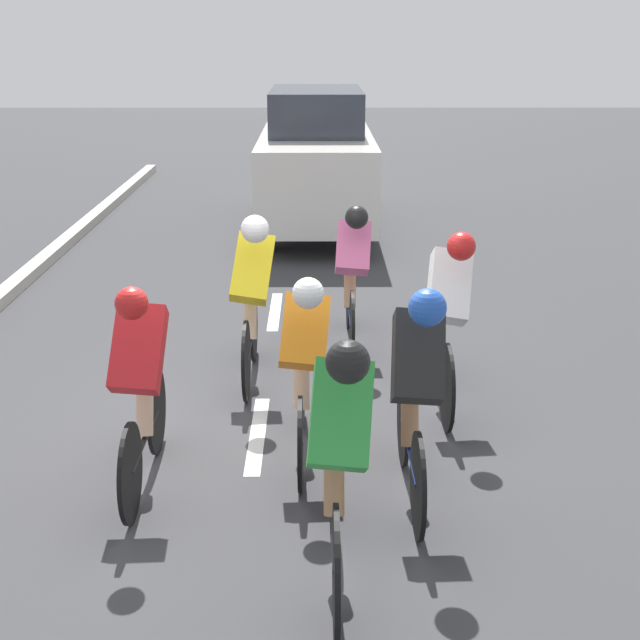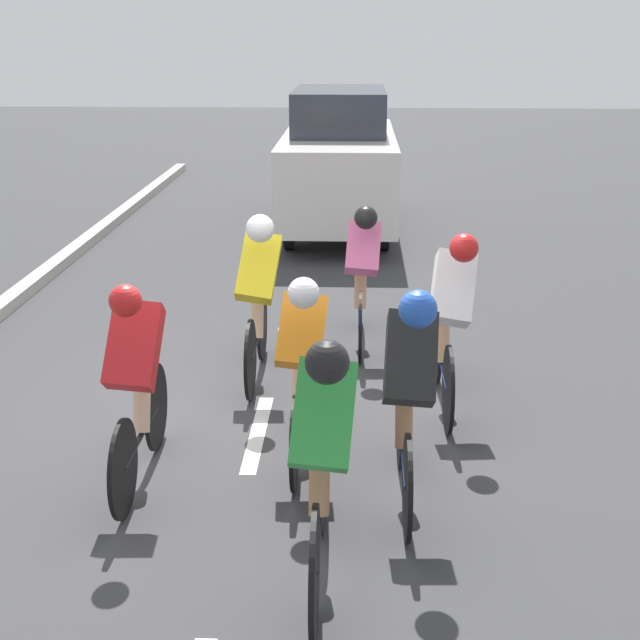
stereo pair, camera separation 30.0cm
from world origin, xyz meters
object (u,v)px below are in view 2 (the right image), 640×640
(cyclist_yellow, at_px, (258,292))
(cyclist_white, at_px, (449,317))
(cyclist_orange, at_px, (301,362))
(cyclist_green, at_px, (322,455))
(cyclist_red, at_px, (136,378))
(support_car, at_px, (339,160))
(cyclist_black, at_px, (409,389))
(cyclist_pink, at_px, (362,272))

(cyclist_yellow, xyz_separation_m, cyclist_white, (-1.63, 0.56, -0.02))
(cyclist_orange, bearing_deg, cyclist_green, 97.77)
(cyclist_orange, height_order, cyclist_red, cyclist_red)
(cyclist_yellow, bearing_deg, support_car, -95.06)
(cyclist_green, bearing_deg, cyclist_orange, -82.23)
(cyclist_green, height_order, cyclist_black, cyclist_green)
(cyclist_pink, xyz_separation_m, support_car, (0.35, -5.53, 0.31))
(cyclist_orange, distance_m, cyclist_green, 1.57)
(cyclist_orange, xyz_separation_m, cyclist_red, (1.09, 0.43, 0.03))
(cyclist_orange, height_order, cyclist_green, cyclist_green)
(cyclist_black, distance_m, cyclist_white, 1.65)
(cyclist_white, relative_size, support_car, 0.39)
(cyclist_yellow, xyz_separation_m, cyclist_green, (-0.69, 3.08, -0.02))
(cyclist_yellow, height_order, cyclist_black, cyclist_yellow)
(cyclist_red, bearing_deg, cyclist_yellow, -107.50)
(cyclist_black, bearing_deg, cyclist_orange, -40.51)
(cyclist_pink, relative_size, cyclist_white, 0.98)
(cyclist_orange, bearing_deg, cyclist_pink, -100.19)
(support_car, bearing_deg, cyclist_green, 90.66)
(cyclist_red, xyz_separation_m, cyclist_white, (-2.24, -1.39, 0.02))
(cyclist_red, distance_m, support_car, 8.54)
(cyclist_red, bearing_deg, cyclist_white, -148.19)
(cyclist_red, xyz_separation_m, cyclist_green, (-1.30, 1.12, 0.02))
(cyclist_pink, bearing_deg, cyclist_white, 114.83)
(cyclist_white, bearing_deg, cyclist_yellow, -19.08)
(cyclist_red, xyz_separation_m, support_car, (-1.19, -8.45, 0.28))
(cyclist_red, relative_size, cyclist_white, 0.94)
(cyclist_pink, xyz_separation_m, cyclist_black, (-0.29, 3.12, 0.06))
(cyclist_white, xyz_separation_m, support_car, (1.05, -7.06, 0.26))
(cyclist_red, distance_m, cyclist_white, 2.64)
(cyclist_pink, height_order, cyclist_green, cyclist_green)
(cyclist_green, relative_size, cyclist_white, 1.00)
(cyclist_white, distance_m, support_car, 7.14)
(cyclist_white, bearing_deg, cyclist_pink, -65.17)
(cyclist_black, bearing_deg, cyclist_yellow, -60.66)
(cyclist_orange, height_order, support_car, support_car)
(cyclist_white, height_order, support_car, support_car)
(cyclist_yellow, relative_size, cyclist_white, 0.95)
(cyclist_green, xyz_separation_m, cyclist_black, (-0.53, -0.92, 0.01))
(support_car, bearing_deg, cyclist_white, 98.48)
(cyclist_white, bearing_deg, support_car, -81.52)
(cyclist_green, distance_m, support_car, 9.57)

